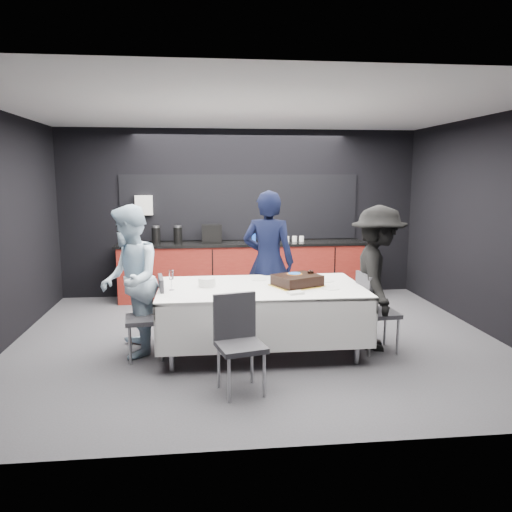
{
  "coord_description": "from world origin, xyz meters",
  "views": [
    {
      "loc": [
        -0.67,
        -5.96,
        2.04
      ],
      "look_at": [
        0.0,
        0.1,
        1.05
      ],
      "focal_mm": 35.0,
      "sensor_mm": 36.0,
      "label": 1
    }
  ],
  "objects_px": {
    "plate_stack": "(207,282)",
    "person_center": "(268,262)",
    "party_table": "(261,298)",
    "person_right": "(377,278)",
    "chair_left": "(152,311)",
    "chair_right": "(372,307)",
    "cake_assembly": "(297,280)",
    "person_left": "(130,281)",
    "champagne_flute": "(171,276)",
    "chair_near": "(238,336)"
  },
  "relations": [
    {
      "from": "party_table",
      "to": "chair_near",
      "type": "distance_m",
      "value": 1.07
    },
    {
      "from": "party_table",
      "to": "chair_right",
      "type": "distance_m",
      "value": 1.3
    },
    {
      "from": "cake_assembly",
      "to": "person_right",
      "type": "distance_m",
      "value": 0.96
    },
    {
      "from": "person_center",
      "to": "person_right",
      "type": "relative_size",
      "value": 1.09
    },
    {
      "from": "plate_stack",
      "to": "person_center",
      "type": "height_order",
      "value": "person_center"
    },
    {
      "from": "plate_stack",
      "to": "person_right",
      "type": "bearing_deg",
      "value": -1.91
    },
    {
      "from": "party_table",
      "to": "champagne_flute",
      "type": "xyz_separation_m",
      "value": [
        -1.01,
        -0.09,
        0.3
      ]
    },
    {
      "from": "chair_right",
      "to": "person_right",
      "type": "distance_m",
      "value": 0.35
    },
    {
      "from": "chair_left",
      "to": "cake_assembly",
      "type": "bearing_deg",
      "value": 0.65
    },
    {
      "from": "plate_stack",
      "to": "chair_right",
      "type": "distance_m",
      "value": 1.93
    },
    {
      "from": "cake_assembly",
      "to": "champagne_flute",
      "type": "relative_size",
      "value": 2.92
    },
    {
      "from": "chair_left",
      "to": "chair_right",
      "type": "xyz_separation_m",
      "value": [
        2.52,
        -0.07,
        0.0
      ]
    },
    {
      "from": "person_right",
      "to": "cake_assembly",
      "type": "bearing_deg",
      "value": 105.17
    },
    {
      "from": "chair_right",
      "to": "person_center",
      "type": "relative_size",
      "value": 0.5
    },
    {
      "from": "plate_stack",
      "to": "person_center",
      "type": "bearing_deg",
      "value": 41.89
    },
    {
      "from": "person_right",
      "to": "plate_stack",
      "type": "bearing_deg",
      "value": 101.56
    },
    {
      "from": "cake_assembly",
      "to": "chair_near",
      "type": "distance_m",
      "value": 1.27
    },
    {
      "from": "plate_stack",
      "to": "party_table",
      "type": "bearing_deg",
      "value": -4.8
    },
    {
      "from": "party_table",
      "to": "person_center",
      "type": "relative_size",
      "value": 1.25
    },
    {
      "from": "person_left",
      "to": "person_right",
      "type": "xyz_separation_m",
      "value": [
        2.86,
        -0.1,
        -0.01
      ]
    },
    {
      "from": "chair_right",
      "to": "chair_near",
      "type": "height_order",
      "value": "same"
    },
    {
      "from": "plate_stack",
      "to": "chair_left",
      "type": "distance_m",
      "value": 0.7
    },
    {
      "from": "cake_assembly",
      "to": "person_center",
      "type": "bearing_deg",
      "value": 105.26
    },
    {
      "from": "person_center",
      "to": "person_left",
      "type": "bearing_deg",
      "value": 41.15
    },
    {
      "from": "party_table",
      "to": "cake_assembly",
      "type": "height_order",
      "value": "cake_assembly"
    },
    {
      "from": "cake_assembly",
      "to": "champagne_flute",
      "type": "xyz_separation_m",
      "value": [
        -1.42,
        -0.05,
        0.09
      ]
    },
    {
      "from": "champagne_flute",
      "to": "plate_stack",
      "type": "bearing_deg",
      "value": 20.06
    },
    {
      "from": "champagne_flute",
      "to": "person_left",
      "type": "height_order",
      "value": "person_left"
    },
    {
      "from": "champagne_flute",
      "to": "chair_left",
      "type": "relative_size",
      "value": 0.24
    },
    {
      "from": "chair_right",
      "to": "person_left",
      "type": "xyz_separation_m",
      "value": [
        -2.77,
        0.21,
        0.32
      ]
    },
    {
      "from": "cake_assembly",
      "to": "chair_left",
      "type": "distance_m",
      "value": 1.68
    },
    {
      "from": "cake_assembly",
      "to": "person_right",
      "type": "bearing_deg",
      "value": 1.71
    },
    {
      "from": "chair_near",
      "to": "person_right",
      "type": "bearing_deg",
      "value": 30.22
    },
    {
      "from": "chair_left",
      "to": "person_left",
      "type": "bearing_deg",
      "value": 149.94
    },
    {
      "from": "cake_assembly",
      "to": "plate_stack",
      "type": "xyz_separation_m",
      "value": [
        -1.03,
        0.1,
        -0.02
      ]
    },
    {
      "from": "champagne_flute",
      "to": "chair_near",
      "type": "relative_size",
      "value": 0.24
    },
    {
      "from": "cake_assembly",
      "to": "chair_left",
      "type": "height_order",
      "value": "cake_assembly"
    },
    {
      "from": "chair_left",
      "to": "person_right",
      "type": "distance_m",
      "value": 2.63
    },
    {
      "from": "party_table",
      "to": "chair_near",
      "type": "xyz_separation_m",
      "value": [
        -0.34,
        -1.01,
        -0.11
      ]
    },
    {
      "from": "cake_assembly",
      "to": "chair_right",
      "type": "relative_size",
      "value": 0.71
    },
    {
      "from": "party_table",
      "to": "person_right",
      "type": "relative_size",
      "value": 1.37
    },
    {
      "from": "champagne_flute",
      "to": "person_center",
      "type": "relative_size",
      "value": 0.12
    },
    {
      "from": "party_table",
      "to": "person_center",
      "type": "bearing_deg",
      "value": 76.1
    },
    {
      "from": "cake_assembly",
      "to": "plate_stack",
      "type": "bearing_deg",
      "value": 174.73
    },
    {
      "from": "chair_left",
      "to": "person_center",
      "type": "height_order",
      "value": "person_center"
    },
    {
      "from": "chair_left",
      "to": "person_center",
      "type": "bearing_deg",
      "value": 30.42
    },
    {
      "from": "champagne_flute",
      "to": "person_right",
      "type": "xyz_separation_m",
      "value": [
        2.39,
        0.08,
        -0.09
      ]
    },
    {
      "from": "champagne_flute",
      "to": "person_right",
      "type": "bearing_deg",
      "value": 1.85
    },
    {
      "from": "party_table",
      "to": "person_left",
      "type": "bearing_deg",
      "value": 176.8
    },
    {
      "from": "chair_left",
      "to": "chair_right",
      "type": "bearing_deg",
      "value": -1.52
    }
  ]
}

